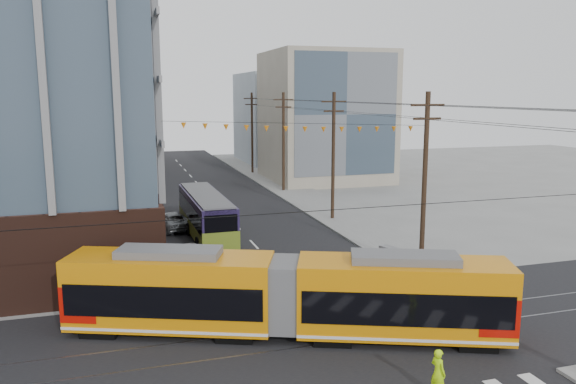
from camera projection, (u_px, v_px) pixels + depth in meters
name	position (u px, v px, depth m)	size (l,w,h in m)	color
ground	(373.00, 373.00, 22.10)	(160.00, 160.00, 0.00)	slate
bg_bldg_nw_near	(44.00, 110.00, 64.61)	(18.00, 16.00, 18.00)	#8C99A5
bg_bldg_ne_near	(325.00, 117.00, 70.53)	(14.00, 14.00, 16.00)	gray
bg_bldg_nw_far	(81.00, 99.00, 84.14)	(16.00, 18.00, 20.00)	gray
bg_bldg_ne_far	(292.00, 118.00, 90.11)	(16.00, 16.00, 14.00)	#8C99A5
utility_pole_far	(252.00, 133.00, 76.34)	(0.30, 0.30, 11.00)	black
streetcar	(285.00, 295.00, 25.26)	(19.82, 2.79, 3.82)	orange
city_bus	(206.00, 214.00, 43.18)	(2.60, 11.99, 3.40)	#251B44
parked_car_silver	(185.00, 269.00, 32.47)	(1.77, 5.08, 1.68)	#9C9EAD
parked_car_white	(187.00, 254.00, 36.13)	(1.91, 4.70, 1.36)	#B5B3B4
parked_car_grey	(170.00, 221.00, 45.34)	(2.38, 5.15, 1.43)	slate
pedestrian	(438.00, 373.00, 20.33)	(0.66, 0.43, 1.80)	#BEFF0B
jersey_barrier	(406.00, 257.00, 36.27)	(0.93, 4.13, 0.83)	slate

